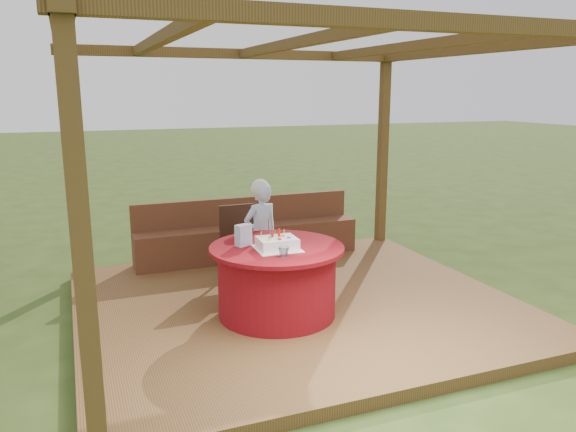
% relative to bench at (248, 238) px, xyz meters
% --- Properties ---
extents(ground, '(60.00, 60.00, 0.00)m').
position_rel_bench_xyz_m(ground, '(0.00, -1.72, -0.38)').
color(ground, '#304818').
rests_on(ground, ground).
extents(deck, '(4.50, 4.00, 0.12)m').
position_rel_bench_xyz_m(deck, '(0.00, -1.72, -0.32)').
color(deck, brown).
rests_on(deck, ground).
extents(pergola, '(4.50, 4.00, 2.72)m').
position_rel_bench_xyz_m(pergola, '(0.00, -1.72, 2.02)').
color(pergola, brown).
rests_on(pergola, deck).
extents(bench, '(3.00, 0.42, 0.80)m').
position_rel_bench_xyz_m(bench, '(0.00, 0.00, 0.00)').
color(bench, brown).
rests_on(bench, deck).
extents(table, '(1.33, 1.33, 0.72)m').
position_rel_bench_xyz_m(table, '(-0.33, -2.00, 0.10)').
color(table, maroon).
rests_on(table, deck).
extents(chair, '(0.44, 0.44, 0.88)m').
position_rel_bench_xyz_m(chair, '(-0.34, -0.81, 0.23)').
color(chair, '#3A1E12').
rests_on(chair, deck).
extents(elderly_woman, '(0.49, 0.38, 1.23)m').
position_rel_bench_xyz_m(elderly_woman, '(-0.18, -1.06, 0.36)').
color(elderly_woman, '#A3CFF2').
rests_on(elderly_woman, deck).
extents(birthday_cake, '(0.43, 0.43, 0.19)m').
position_rel_bench_xyz_m(birthday_cake, '(-0.36, -2.09, 0.51)').
color(birthday_cake, white).
rests_on(birthday_cake, table).
extents(gift_bag, '(0.17, 0.14, 0.21)m').
position_rel_bench_xyz_m(gift_bag, '(-0.62, -1.86, 0.56)').
color(gift_bag, '#CC84B9').
rests_on(gift_bag, table).
extents(drinking_glass, '(0.13, 0.13, 0.09)m').
position_rel_bench_xyz_m(drinking_glass, '(-0.39, -2.36, 0.50)').
color(drinking_glass, white).
rests_on(drinking_glass, table).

